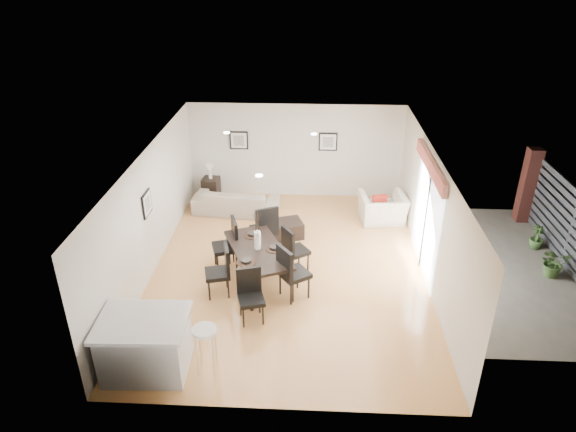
{
  "coord_description": "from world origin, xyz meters",
  "views": [
    {
      "loc": [
        0.48,
        -9.72,
        6.31
      ],
      "look_at": [
        -0.04,
        0.4,
        1.13
      ],
      "focal_mm": 32.0,
      "sensor_mm": 36.0,
      "label": 1
    }
  ],
  "objects_px": {
    "dining_chair_wfar": "(229,242)",
    "dining_chair_head": "(250,292)",
    "kitchen_island": "(145,345)",
    "bar_stool": "(205,335)",
    "sofa": "(236,201)",
    "dining_chair_efar": "(293,247)",
    "dining_table": "(258,252)",
    "side_table": "(211,188)",
    "coffee_table": "(281,230)",
    "dining_chair_wnear": "(222,268)",
    "dining_chair_foot": "(265,227)",
    "dining_chair_enear": "(290,270)",
    "armchair": "(383,208)"
  },
  "relations": [
    {
      "from": "dining_chair_enear",
      "to": "dining_chair_head",
      "type": "distance_m",
      "value": 1.0
    },
    {
      "from": "armchair",
      "to": "dining_chair_foot",
      "type": "height_order",
      "value": "dining_chair_foot"
    },
    {
      "from": "kitchen_island",
      "to": "dining_chair_efar",
      "type": "bearing_deg",
      "value": 51.74
    },
    {
      "from": "dining_chair_wnear",
      "to": "dining_chair_foot",
      "type": "xyz_separation_m",
      "value": [
        0.74,
        1.69,
        0.07
      ]
    },
    {
      "from": "dining_chair_efar",
      "to": "bar_stool",
      "type": "distance_m",
      "value": 3.41
    },
    {
      "from": "dining_chair_foot",
      "to": "kitchen_island",
      "type": "height_order",
      "value": "dining_chair_foot"
    },
    {
      "from": "dining_chair_wnear",
      "to": "side_table",
      "type": "relative_size",
      "value": 1.81
    },
    {
      "from": "dining_chair_wfar",
      "to": "dining_chair_efar",
      "type": "xyz_separation_m",
      "value": [
        1.4,
        -0.08,
        -0.06
      ]
    },
    {
      "from": "dining_chair_wfar",
      "to": "dining_chair_head",
      "type": "distance_m",
      "value": 1.87
    },
    {
      "from": "dining_chair_wfar",
      "to": "dining_chair_head",
      "type": "relative_size",
      "value": 1.12
    },
    {
      "from": "coffee_table",
      "to": "kitchen_island",
      "type": "bearing_deg",
      "value": -131.71
    },
    {
      "from": "armchair",
      "to": "side_table",
      "type": "distance_m",
      "value": 4.92
    },
    {
      "from": "sofa",
      "to": "side_table",
      "type": "bearing_deg",
      "value": -40.71
    },
    {
      "from": "armchair",
      "to": "dining_chair_wnear",
      "type": "distance_m",
      "value": 5.02
    },
    {
      "from": "dining_chair_wfar",
      "to": "coffee_table",
      "type": "bearing_deg",
      "value": 126.08
    },
    {
      "from": "dining_table",
      "to": "side_table",
      "type": "xyz_separation_m",
      "value": [
        -1.8,
        4.2,
        -0.43
      ]
    },
    {
      "from": "dining_chair_foot",
      "to": "bar_stool",
      "type": "distance_m",
      "value": 3.97
    },
    {
      "from": "armchair",
      "to": "sofa",
      "type": "bearing_deg",
      "value": -11.91
    },
    {
      "from": "dining_chair_enear",
      "to": "dining_table",
      "type": "bearing_deg",
      "value": 17.44
    },
    {
      "from": "dining_chair_foot",
      "to": "dining_chair_enear",
      "type": "bearing_deg",
      "value": 86.06
    },
    {
      "from": "dining_chair_foot",
      "to": "dining_chair_head",
      "type": "bearing_deg",
      "value": 64.02
    },
    {
      "from": "kitchen_island",
      "to": "coffee_table",
      "type": "bearing_deg",
      "value": 65.25
    },
    {
      "from": "sofa",
      "to": "side_table",
      "type": "relative_size",
      "value": 3.73
    },
    {
      "from": "dining_table",
      "to": "bar_stool",
      "type": "xyz_separation_m",
      "value": [
        -0.59,
        -2.7,
        0.03
      ]
    },
    {
      "from": "dining_table",
      "to": "dining_chair_wfar",
      "type": "relative_size",
      "value": 1.85
    },
    {
      "from": "armchair",
      "to": "dining_chair_foot",
      "type": "relative_size",
      "value": 0.96
    },
    {
      "from": "dining_table",
      "to": "dining_chair_efar",
      "type": "distance_m",
      "value": 0.85
    },
    {
      "from": "armchair",
      "to": "bar_stool",
      "type": "xyz_separation_m",
      "value": [
        -3.56,
        -5.66,
        0.39
      ]
    },
    {
      "from": "kitchen_island",
      "to": "bar_stool",
      "type": "height_order",
      "value": "kitchen_island"
    },
    {
      "from": "sofa",
      "to": "dining_chair_enear",
      "type": "relative_size",
      "value": 1.89
    },
    {
      "from": "dining_table",
      "to": "dining_chair_enear",
      "type": "relative_size",
      "value": 1.83
    },
    {
      "from": "dining_chair_enear",
      "to": "coffee_table",
      "type": "xyz_separation_m",
      "value": [
        -0.34,
        2.52,
        -0.47
      ]
    },
    {
      "from": "dining_chair_wfar",
      "to": "dining_chair_head",
      "type": "xyz_separation_m",
      "value": [
        0.67,
        -1.75,
        -0.07
      ]
    },
    {
      "from": "dining_table",
      "to": "side_table",
      "type": "relative_size",
      "value": 3.61
    },
    {
      "from": "dining_table",
      "to": "dining_chair_wfar",
      "type": "xyz_separation_m",
      "value": [
        -0.69,
        0.52,
        -0.07
      ]
    },
    {
      "from": "dining_table",
      "to": "dining_chair_foot",
      "type": "relative_size",
      "value": 1.8
    },
    {
      "from": "dining_chair_enear",
      "to": "side_table",
      "type": "distance_m",
      "value": 5.38
    },
    {
      "from": "dining_chair_wnear",
      "to": "dining_table",
      "type": "bearing_deg",
      "value": 109.8
    },
    {
      "from": "armchair",
      "to": "bar_stool",
      "type": "relative_size",
      "value": 1.3
    },
    {
      "from": "dining_chair_enear",
      "to": "coffee_table",
      "type": "bearing_deg",
      "value": -26.78
    },
    {
      "from": "dining_chair_wfar",
      "to": "kitchen_island",
      "type": "xyz_separation_m",
      "value": [
        -0.92,
        -3.23,
        -0.14
      ]
    },
    {
      "from": "dining_chair_head",
      "to": "dining_table",
      "type": "bearing_deg",
      "value": 72.86
    },
    {
      "from": "bar_stool",
      "to": "dining_chair_efar",
      "type": "bearing_deg",
      "value": 67.5
    },
    {
      "from": "side_table",
      "to": "dining_table",
      "type": "bearing_deg",
      "value": -66.81
    },
    {
      "from": "dining_chair_foot",
      "to": "dining_table",
      "type": "bearing_deg",
      "value": 63.59
    },
    {
      "from": "sofa",
      "to": "dining_chair_efar",
      "type": "bearing_deg",
      "value": 126.57
    },
    {
      "from": "dining_chair_wfar",
      "to": "coffee_table",
      "type": "height_order",
      "value": "dining_chair_wfar"
    },
    {
      "from": "coffee_table",
      "to": "side_table",
      "type": "relative_size",
      "value": 1.68
    },
    {
      "from": "dining_chair_head",
      "to": "coffee_table",
      "type": "height_order",
      "value": "dining_chair_head"
    },
    {
      "from": "side_table",
      "to": "kitchen_island",
      "type": "xyz_separation_m",
      "value": [
        0.19,
        -6.9,
        0.22
      ]
    }
  ]
}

